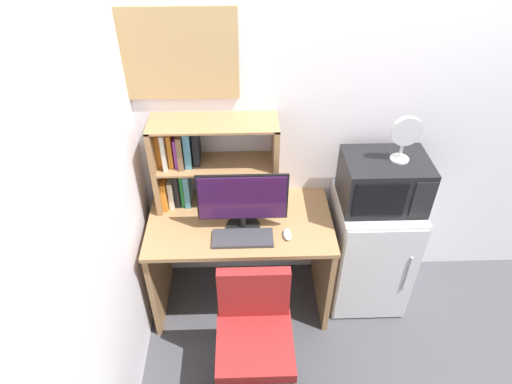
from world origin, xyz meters
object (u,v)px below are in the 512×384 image
(hutch_bookshelf, at_px, (197,160))
(microwave, at_px, (384,182))
(desk_fan, at_px, (405,135))
(keyboard, at_px, (243,238))
(mini_fridge, at_px, (369,250))
(monitor, at_px, (242,201))
(desk_chair, at_px, (255,346))
(wall_corkboard, at_px, (173,55))
(computer_mouse, at_px, (287,234))

(hutch_bookshelf, distance_m, microwave, 1.16)
(microwave, bearing_deg, desk_fan, -5.13)
(keyboard, distance_m, mini_fridge, 0.96)
(monitor, bearing_deg, desk_chair, -84.76)
(microwave, height_order, wall_corkboard, wall_corkboard)
(keyboard, xyz_separation_m, desk_chair, (0.06, -0.47, -0.39))
(desk_fan, bearing_deg, keyboard, -166.82)
(hutch_bookshelf, height_order, microwave, hutch_bookshelf)
(computer_mouse, height_order, desk_fan, desk_fan)
(monitor, bearing_deg, mini_fridge, 7.52)
(mini_fridge, xyz_separation_m, microwave, (0.00, 0.00, 0.59))
(mini_fridge, height_order, wall_corkboard, wall_corkboard)
(keyboard, height_order, desk_fan, desk_fan)
(hutch_bookshelf, height_order, desk_fan, desk_fan)
(desk_chair, height_order, wall_corkboard, wall_corkboard)
(wall_corkboard, bearing_deg, mini_fridge, -11.92)
(computer_mouse, xyz_separation_m, wall_corkboard, (-0.63, 0.46, 0.94))
(mini_fridge, distance_m, desk_fan, 0.92)
(computer_mouse, xyz_separation_m, desk_fan, (0.66, 0.20, 0.56))
(monitor, distance_m, mini_fridge, 1.03)
(computer_mouse, distance_m, desk_fan, 0.89)
(monitor, height_order, wall_corkboard, wall_corkboard)
(mini_fridge, distance_m, desk_chair, 1.07)
(hutch_bookshelf, xyz_separation_m, monitor, (0.28, -0.27, -0.11))
(keyboard, relative_size, desk_fan, 1.27)
(hutch_bookshelf, bearing_deg, desk_chair, -68.52)
(keyboard, distance_m, microwave, 0.93)
(monitor, height_order, computer_mouse, monitor)
(monitor, distance_m, desk_fan, 1.00)
(hutch_bookshelf, bearing_deg, keyboard, -53.49)
(computer_mouse, distance_m, desk_chair, 0.67)
(computer_mouse, xyz_separation_m, microwave, (0.60, 0.20, 0.23))
(microwave, bearing_deg, computer_mouse, -161.22)
(monitor, distance_m, desk_chair, 0.83)
(desk_fan, bearing_deg, hutch_bookshelf, 172.65)
(monitor, distance_m, microwave, 0.87)
(monitor, relative_size, keyboard, 1.48)
(mini_fridge, bearing_deg, microwave, 89.81)
(desk_chair, bearing_deg, hutch_bookshelf, 111.48)
(hutch_bookshelf, xyz_separation_m, wall_corkboard, (-0.09, 0.11, 0.63))
(hutch_bookshelf, distance_m, wall_corkboard, 0.65)
(microwave, bearing_deg, monitor, -172.28)
(microwave, height_order, desk_chair, microwave)
(computer_mouse, xyz_separation_m, mini_fridge, (0.60, 0.20, -0.36))
(hutch_bookshelf, xyz_separation_m, mini_fridge, (1.14, -0.15, -0.67))
(hutch_bookshelf, distance_m, desk_chair, 1.15)
(desk_fan, bearing_deg, desk_chair, -141.74)
(mini_fridge, bearing_deg, computer_mouse, -161.48)
(monitor, xyz_separation_m, keyboard, (-0.00, -0.11, -0.20))
(desk_fan, xyz_separation_m, desk_chair, (-0.88, -0.69, -0.95))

